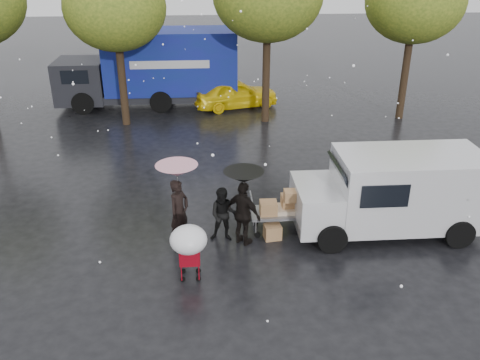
{
  "coord_description": "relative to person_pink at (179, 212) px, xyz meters",
  "views": [
    {
      "loc": [
        -0.1,
        -11.07,
        7.17
      ],
      "look_at": [
        0.75,
        1.0,
        1.44
      ],
      "focal_mm": 38.0,
      "sensor_mm": 36.0,
      "label": 1
    }
  ],
  "objects": [
    {
      "name": "box_ground_near",
      "position": [
        2.42,
        -0.02,
        -0.68
      ],
      "size": [
        0.48,
        0.41,
        0.39
      ],
      "primitive_type": "cube",
      "rotation": [
        0.0,
        0.0,
        0.14
      ],
      "color": "#996A42",
      "rests_on": "ground"
    },
    {
      "name": "tree_row",
      "position": [
        0.38,
        9.62,
        4.14
      ],
      "size": [
        21.6,
        4.4,
        7.12
      ],
      "color": "black",
      "rests_on": "ground"
    },
    {
      "name": "blue_truck",
      "position": [
        -1.59,
        12.34,
        0.88
      ],
      "size": [
        8.3,
        2.6,
        3.5
      ],
      "color": "navy",
      "rests_on": "ground"
    },
    {
      "name": "person_pink",
      "position": [
        0.0,
        0.0,
        0.0
      ],
      "size": [
        0.72,
        0.77,
        1.76
      ],
      "primitive_type": "imported",
      "rotation": [
        0.0,
        0.0,
        0.93
      ],
      "color": "black",
      "rests_on": "ground"
    },
    {
      "name": "shopping_cart",
      "position": [
        0.28,
        -1.75,
        0.18
      ],
      "size": [
        0.84,
        0.84,
        1.46
      ],
      "color": "#A30918",
      "rests_on": "ground"
    },
    {
      "name": "box_ground_far",
      "position": [
        3.58,
        0.46,
        -0.68
      ],
      "size": [
        0.61,
        0.55,
        0.39
      ],
      "primitive_type": "cube",
      "rotation": [
        0.0,
        0.0,
        -0.36
      ],
      "color": "#996A42",
      "rests_on": "ground"
    },
    {
      "name": "ground",
      "position": [
        0.85,
        -0.38,
        -0.88
      ],
      "size": [
        90.0,
        90.0,
        0.0
      ],
      "primitive_type": "plane",
      "color": "black",
      "rests_on": "ground"
    },
    {
      "name": "umbrella_pink",
      "position": [
        -0.0,
        0.0,
        1.16
      ],
      "size": [
        1.06,
        1.06,
        2.19
      ],
      "color": "#4C4C4C",
      "rests_on": "ground"
    },
    {
      "name": "white_van",
      "position": [
        5.64,
        0.22,
        0.28
      ],
      "size": [
        4.91,
        2.18,
        2.2
      ],
      "color": "silver",
      "rests_on": "ground"
    },
    {
      "name": "person_black",
      "position": [
        1.64,
        -0.2,
        -0.01
      ],
      "size": [
        1.05,
        1.0,
        1.75
      ],
      "primitive_type": "imported",
      "rotation": [
        0.0,
        0.0,
        2.41
      ],
      "color": "black",
      "rests_on": "ground"
    },
    {
      "name": "umbrella_black",
      "position": [
        1.64,
        -0.2,
        1.03
      ],
      "size": [
        1.01,
        1.01,
        2.06
      ],
      "color": "#4C4C4C",
      "rests_on": "ground"
    },
    {
      "name": "vendor_cart",
      "position": [
        2.71,
        0.36,
        -0.16
      ],
      "size": [
        1.52,
        0.8,
        1.27
      ],
      "color": "slate",
      "rests_on": "ground"
    },
    {
      "name": "yellow_taxi",
      "position": [
        2.17,
        11.7,
        -0.21
      ],
      "size": [
        4.22,
        2.62,
        1.34
      ],
      "primitive_type": "imported",
      "rotation": [
        0.0,
        0.0,
        1.85
      ],
      "color": "yellow",
      "rests_on": "ground"
    },
    {
      "name": "person_middle",
      "position": [
        1.13,
        0.02,
        -0.14
      ],
      "size": [
        0.8,
        0.66,
        1.49
      ],
      "primitive_type": "imported",
      "rotation": [
        0.0,
        0.0,
        -0.14
      ],
      "color": "black",
      "rests_on": "ground"
    }
  ]
}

